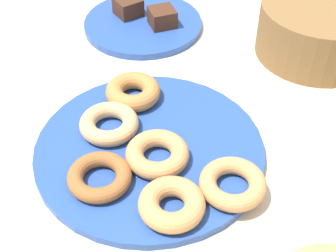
# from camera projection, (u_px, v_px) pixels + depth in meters

# --- Properties ---
(ground_plane) EXTENTS (2.40, 2.40, 0.00)m
(ground_plane) POSITION_uv_depth(u_px,v_px,m) (150.00, 152.00, 0.73)
(ground_plane) COLOR beige
(donut_plate) EXTENTS (0.34, 0.34, 0.01)m
(donut_plate) POSITION_uv_depth(u_px,v_px,m) (150.00, 149.00, 0.73)
(donut_plate) COLOR #284C9E
(donut_plate) RESTS_ON ground_plane
(donut_0) EXTENTS (0.09, 0.09, 0.03)m
(donut_0) POSITION_uv_depth(u_px,v_px,m) (133.00, 92.00, 0.80)
(donut_0) COLOR #BC7A3D
(donut_0) RESTS_ON donut_plate
(donut_1) EXTENTS (0.11, 0.11, 0.03)m
(donut_1) POSITION_uv_depth(u_px,v_px,m) (154.00, 155.00, 0.70)
(donut_1) COLOR tan
(donut_1) RESTS_ON donut_plate
(donut_2) EXTENTS (0.12, 0.12, 0.03)m
(donut_2) POSITION_uv_depth(u_px,v_px,m) (172.00, 204.00, 0.63)
(donut_2) COLOR tan
(donut_2) RESTS_ON donut_plate
(donut_3) EXTENTS (0.12, 0.12, 0.02)m
(donut_3) POSITION_uv_depth(u_px,v_px,m) (100.00, 177.00, 0.67)
(donut_3) COLOR #995B2D
(donut_3) RESTS_ON donut_plate
(donut_4) EXTENTS (0.13, 0.13, 0.02)m
(donut_4) POSITION_uv_depth(u_px,v_px,m) (109.00, 124.00, 0.74)
(donut_4) COLOR tan
(donut_4) RESTS_ON donut_plate
(donut_5) EXTENTS (0.11, 0.11, 0.02)m
(donut_5) POSITION_uv_depth(u_px,v_px,m) (233.00, 184.00, 0.66)
(donut_5) COLOR tan
(donut_5) RESTS_ON donut_plate
(cake_plate) EXTENTS (0.24, 0.24, 0.01)m
(cake_plate) POSITION_uv_depth(u_px,v_px,m) (143.00, 24.00, 0.99)
(cake_plate) COLOR #284C9E
(cake_plate) RESTS_ON ground_plane
(brownie_near) EXTENTS (0.06, 0.06, 0.03)m
(brownie_near) POSITION_uv_depth(u_px,v_px,m) (128.00, 7.00, 0.99)
(brownie_near) COLOR #472819
(brownie_near) RESTS_ON cake_plate
(brownie_far) EXTENTS (0.05, 0.05, 0.03)m
(brownie_far) POSITION_uv_depth(u_px,v_px,m) (162.00, 17.00, 0.96)
(brownie_far) COLOR #472819
(brownie_far) RESTS_ON cake_plate
(basket) EXTENTS (0.27, 0.27, 0.10)m
(basket) POSITION_uv_depth(u_px,v_px,m) (319.00, 30.00, 0.89)
(basket) COLOR brown
(basket) RESTS_ON ground_plane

